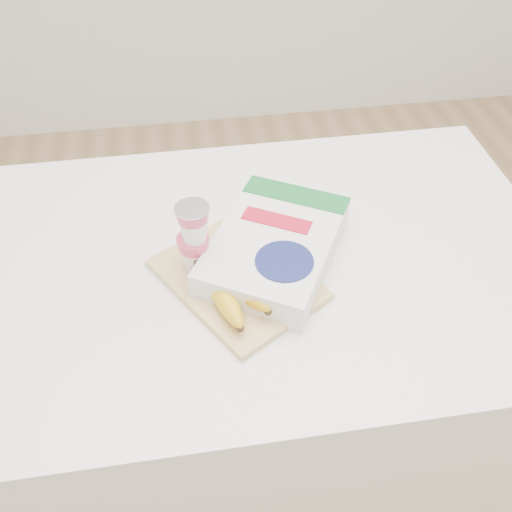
{
  "coord_description": "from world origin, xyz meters",
  "views": [
    {
      "loc": [
        -0.14,
        -0.79,
        1.67
      ],
      "look_at": [
        -0.03,
        -0.04,
        0.92
      ],
      "focal_mm": 40.0,
      "sensor_mm": 36.0,
      "label": 1
    }
  ],
  "objects": [
    {
      "name": "bananas",
      "position": [
        -0.08,
        -0.1,
        0.92
      ],
      "size": [
        0.19,
        0.21,
        0.06
      ],
      "color": "#382816",
      "rests_on": "cutting_board"
    },
    {
      "name": "table",
      "position": [
        0.0,
        0.0,
        0.44
      ],
      "size": [
        1.18,
        0.78,
        0.88
      ],
      "primitive_type": "cube",
      "color": "silver",
      "rests_on": "ground"
    },
    {
      "name": "cereal_box",
      "position": [
        0.01,
        -0.02,
        0.92
      ],
      "size": [
        0.34,
        0.38,
        0.07
      ],
      "rotation": [
        0.0,
        0.0,
        -0.52
      ],
      "color": "white",
      "rests_on": "table"
    },
    {
      "name": "room",
      "position": [
        0.0,
        0.0,
        1.35
      ],
      "size": [
        4.0,
        4.0,
        4.0
      ],
      "color": "tan",
      "rests_on": "ground"
    },
    {
      "name": "yogurt_stack",
      "position": [
        -0.14,
        -0.03,
        0.98
      ],
      "size": [
        0.07,
        0.06,
        0.15
      ],
      "color": "white",
      "rests_on": "cutting_board"
    },
    {
      "name": "cutting_board",
      "position": [
        -0.07,
        -0.06,
        0.89
      ],
      "size": [
        0.34,
        0.37,
        0.01
      ],
      "primitive_type": "cube",
      "rotation": [
        0.0,
        0.0,
        0.55
      ],
      "color": "#D6BE75",
      "rests_on": "table"
    }
  ]
}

